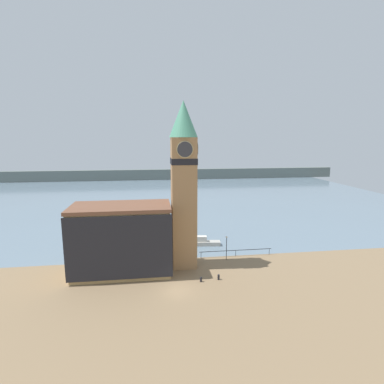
# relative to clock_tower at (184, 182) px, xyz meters

# --- Properties ---
(ground_plane) EXTENTS (160.00, 160.00, 0.00)m
(ground_plane) POSITION_rel_clock_tower_xyz_m (-1.81, -8.01, -13.37)
(ground_plane) COLOR #846B4C
(water) EXTENTS (160.00, 120.00, 0.00)m
(water) POSITION_rel_clock_tower_xyz_m (-1.81, 62.73, -13.38)
(water) COLOR slate
(water) RESTS_ON ground_plane
(far_shoreline) EXTENTS (180.00, 3.00, 5.00)m
(far_shoreline) POSITION_rel_clock_tower_xyz_m (-1.81, 102.73, -10.87)
(far_shoreline) COLOR slate
(far_shoreline) RESTS_ON water
(pier_railing) EXTENTS (12.55, 0.08, 1.09)m
(pier_railing) POSITION_rel_clock_tower_xyz_m (9.10, 2.48, -12.41)
(pier_railing) COLOR #232328
(pier_railing) RESTS_ON ground_plane
(clock_tower) EXTENTS (4.21, 4.21, 25.20)m
(clock_tower) POSITION_rel_clock_tower_xyz_m (0.00, 0.00, 0.00)
(clock_tower) COLOR #9E754C
(clock_tower) RESTS_ON ground_plane
(pier_building) EXTENTS (14.45, 7.58, 10.25)m
(pier_building) POSITION_rel_clock_tower_xyz_m (-9.33, -1.25, -8.23)
(pier_building) COLOR tan
(pier_building) RESTS_ON ground_plane
(boat_near) EXTENTS (5.69, 2.23, 1.75)m
(boat_near) POSITION_rel_clock_tower_xyz_m (4.67, 8.54, -12.74)
(boat_near) COLOR #B7B2A8
(boat_near) RESTS_ON water
(mooring_bollard_near) EXTENTS (0.32, 0.32, 0.81)m
(mooring_bollard_near) POSITION_rel_clock_tower_xyz_m (4.32, -5.58, -12.93)
(mooring_bollard_near) COLOR black
(mooring_bollard_near) RESTS_ON ground_plane
(mooring_bollard_far) EXTENTS (0.31, 0.31, 0.75)m
(mooring_bollard_far) POSITION_rel_clock_tower_xyz_m (1.74, -5.89, -12.97)
(mooring_bollard_far) COLOR black
(mooring_bollard_far) RESTS_ON ground_plane
(lamp_post) EXTENTS (0.32, 0.32, 4.07)m
(lamp_post) POSITION_rel_clock_tower_xyz_m (7.17, 1.31, -10.54)
(lamp_post) COLOR black
(lamp_post) RESTS_ON ground_plane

